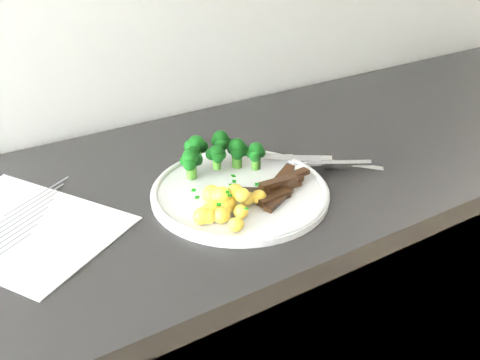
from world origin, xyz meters
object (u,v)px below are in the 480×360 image
Objects in this scene: counter at (214,358)px; potatoes at (225,204)px; plate at (240,191)px; knife at (339,165)px; recipe_paper at (19,227)px; fork at (316,161)px; beef_strips at (278,187)px; broccoli at (218,151)px.

potatoes reaches higher than counter.
potatoes is (-0.06, -0.05, 0.02)m from plate.
potatoes is at bearing -172.91° from knife.
recipe_paper is 0.52m from fork.
potatoes is (-0.03, -0.12, 0.48)m from counter.
plate is 0.17m from fork.
counter is 0.49m from beef_strips.
potatoes is 0.11m from beef_strips.
broccoli reaches higher than recipe_paper.
plate is 0.08m from potatoes.
broccoli is (0.35, -0.01, 0.05)m from recipe_paper.
recipe_paper is at bearing 160.88° from beef_strips.
plate is 2.26× the size of potatoes.
beef_strips is (0.39, -0.14, 0.02)m from recipe_paper.
broccoli is at bearing 153.98° from fork.
knife is at bearing -11.41° from recipe_paper.
potatoes is at bearing -26.67° from recipe_paper.
beef_strips reaches higher than fork.
recipe_paper is at bearing 177.55° from broccoli.
fork reaches higher than plate.
counter is 7.89× the size of plate.
counter is 15.59× the size of broccoli.
plate is 0.21m from knife.
potatoes reaches higher than beef_strips.
potatoes reaches higher than plate.
knife is (0.21, -0.01, 0.00)m from plate.
broccoli is 0.23m from knife.
broccoli reaches higher than beef_strips.
beef_strips is (0.05, -0.04, 0.01)m from plate.
beef_strips is at bearing -159.60° from fork.
beef_strips is at bearing -56.20° from counter.
recipe_paper is 0.35m from broccoli.
broccoli is at bearing 111.32° from beef_strips.
counter is at bearing -160.25° from broccoli.
knife is (0.23, -0.09, 0.46)m from counter.
fork reaches higher than knife.
knife is (0.55, -0.11, 0.01)m from recipe_paper.
recipe_paper is 1.24× the size of plate.
fork is (0.51, -0.09, 0.02)m from recipe_paper.
counter is at bearing 159.91° from fork.
knife reaches higher than plate.
recipe_paper is 0.56m from knife.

